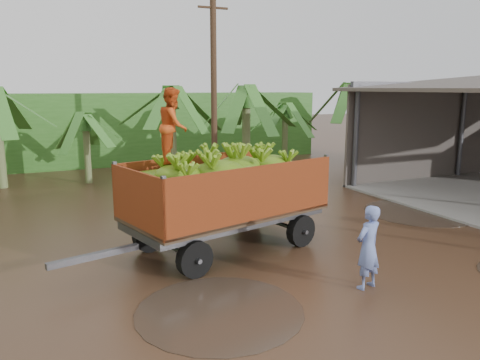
# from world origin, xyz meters

# --- Properties ---
(ground) EXTENTS (100.00, 100.00, 0.00)m
(ground) POSITION_xyz_m (0.00, 0.00, 0.00)
(ground) COLOR black
(ground) RESTS_ON ground
(hedge_north) EXTENTS (22.00, 3.00, 3.60)m
(hedge_north) POSITION_xyz_m (-2.00, 16.00, 1.80)
(hedge_north) COLOR #2D661E
(hedge_north) RESTS_ON ground
(banana_trailer) EXTENTS (6.68, 3.39, 3.88)m
(banana_trailer) POSITION_xyz_m (-2.07, 1.19, 1.44)
(banana_trailer) COLOR #A13B17
(banana_trailer) RESTS_ON ground
(man_blue) EXTENTS (0.69, 0.54, 1.67)m
(man_blue) POSITION_xyz_m (-0.41, -2.06, 0.84)
(man_blue) COLOR #677BBD
(man_blue) RESTS_ON ground
(utility_pole) EXTENTS (1.20, 0.24, 7.40)m
(utility_pole) POSITION_xyz_m (0.49, 8.44, 3.76)
(utility_pole) COLOR #47301E
(utility_pole) RESTS_ON ground
(banana_plants) EXTENTS (24.78, 21.03, 4.19)m
(banana_plants) POSITION_xyz_m (-4.15, 6.97, 1.92)
(banana_plants) COLOR #2D661E
(banana_plants) RESTS_ON ground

